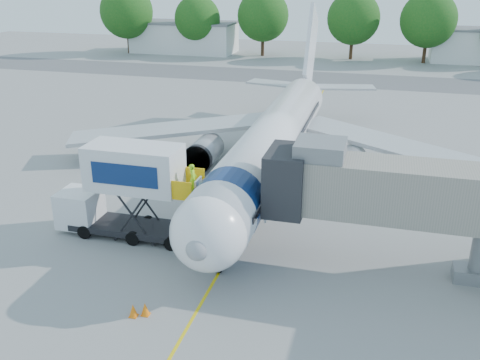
# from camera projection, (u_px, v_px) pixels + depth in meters

# --- Properties ---
(ground) EXTENTS (160.00, 160.00, 0.00)m
(ground) POSITION_uv_depth(u_px,v_px,m) (261.00, 199.00, 35.78)
(ground) COLOR #969693
(ground) RESTS_ON ground
(guidance_line) EXTENTS (0.15, 70.00, 0.01)m
(guidance_line) POSITION_uv_depth(u_px,v_px,m) (261.00, 199.00, 35.78)
(guidance_line) COLOR yellow
(guidance_line) RESTS_ON ground
(taxiway_strip) EXTENTS (120.00, 10.00, 0.01)m
(taxiway_strip) POSITION_uv_depth(u_px,v_px,m) (330.00, 79.00, 73.39)
(taxiway_strip) COLOR #59595B
(taxiway_strip) RESTS_ON ground
(aircraft) EXTENTS (34.17, 37.73, 11.35)m
(aircraft) POSITION_uv_depth(u_px,v_px,m) (275.00, 139.00, 38.37)
(aircraft) COLOR white
(aircraft) RESTS_ON ground
(jet_bridge) EXTENTS (13.90, 3.20, 6.60)m
(jet_bridge) POSITION_uv_depth(u_px,v_px,m) (390.00, 191.00, 25.96)
(jet_bridge) COLOR gray
(jet_bridge) RESTS_ON ground
(catering_hiloader) EXTENTS (8.50, 2.44, 5.50)m
(catering_hiloader) POSITION_uv_depth(u_px,v_px,m) (125.00, 191.00, 30.00)
(catering_hiloader) COLOR black
(catering_hiloader) RESTS_ON ground
(safety_cone_a) EXTENTS (0.39, 0.39, 0.62)m
(safety_cone_a) POSITION_uv_depth(u_px,v_px,m) (145.00, 309.00, 23.82)
(safety_cone_a) COLOR orange
(safety_cone_a) RESTS_ON ground
(safety_cone_b) EXTENTS (0.39, 0.39, 0.62)m
(safety_cone_b) POSITION_uv_depth(u_px,v_px,m) (133.00, 311.00, 23.72)
(safety_cone_b) COLOR orange
(safety_cone_b) RESTS_ON ground
(outbuilding_left) EXTENTS (18.40, 8.40, 5.30)m
(outbuilding_left) POSITION_uv_depth(u_px,v_px,m) (184.00, 37.00, 95.29)
(outbuilding_left) COLOR silver
(outbuilding_left) RESTS_ON ground
(tree_a) EXTENTS (9.10, 9.10, 11.61)m
(tree_a) POSITION_uv_depth(u_px,v_px,m) (127.00, 12.00, 92.51)
(tree_a) COLOR #382314
(tree_a) RESTS_ON ground
(tree_b) EXTENTS (7.81, 7.81, 9.95)m
(tree_b) POSITION_uv_depth(u_px,v_px,m) (197.00, 19.00, 91.31)
(tree_b) COLOR #382314
(tree_b) RESTS_ON ground
(tree_c) EXTENTS (8.61, 8.61, 10.98)m
(tree_c) POSITION_uv_depth(u_px,v_px,m) (263.00, 16.00, 89.83)
(tree_c) COLOR #382314
(tree_c) RESTS_ON ground
(tree_d) EXTENTS (8.49, 8.49, 10.82)m
(tree_d) POSITION_uv_depth(u_px,v_px,m) (353.00, 18.00, 86.43)
(tree_d) COLOR #382314
(tree_d) RESTS_ON ground
(tree_e) EXTENTS (8.65, 8.65, 11.02)m
(tree_e) POSITION_uv_depth(u_px,v_px,m) (429.00, 20.00, 82.91)
(tree_e) COLOR #382314
(tree_e) RESTS_ON ground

